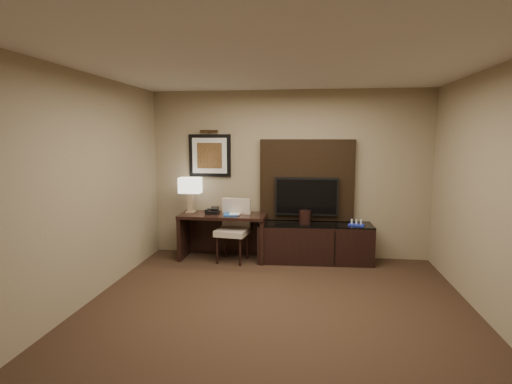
% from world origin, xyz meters
% --- Properties ---
extents(floor, '(4.50, 5.00, 0.01)m').
position_xyz_m(floor, '(0.00, 0.00, -0.01)').
color(floor, black).
rests_on(floor, ground).
extents(ceiling, '(4.50, 5.00, 0.01)m').
position_xyz_m(ceiling, '(0.00, 0.00, 2.70)').
color(ceiling, silver).
rests_on(ceiling, wall_back).
extents(wall_back, '(4.50, 0.01, 2.70)m').
position_xyz_m(wall_back, '(0.00, 2.50, 1.35)').
color(wall_back, gray).
rests_on(wall_back, floor).
extents(wall_front, '(4.50, 0.01, 2.70)m').
position_xyz_m(wall_front, '(0.00, -2.50, 1.35)').
color(wall_front, gray).
rests_on(wall_front, floor).
extents(wall_left, '(0.01, 5.00, 2.70)m').
position_xyz_m(wall_left, '(-2.25, 0.00, 1.35)').
color(wall_left, gray).
rests_on(wall_left, floor).
extents(desk, '(1.38, 0.60, 0.73)m').
position_xyz_m(desk, '(-1.02, 2.15, 0.37)').
color(desk, black).
rests_on(desk, floor).
extents(credenza, '(1.80, 0.58, 0.61)m').
position_xyz_m(credenza, '(0.44, 2.19, 0.31)').
color(credenza, black).
rests_on(credenza, floor).
extents(tv_wall_panel, '(1.50, 0.12, 1.30)m').
position_xyz_m(tv_wall_panel, '(0.30, 2.44, 1.27)').
color(tv_wall_panel, black).
rests_on(tv_wall_panel, wall_back).
extents(tv, '(1.00, 0.08, 0.60)m').
position_xyz_m(tv, '(0.30, 2.34, 1.02)').
color(tv, black).
rests_on(tv, tv_wall_panel).
extents(artwork, '(0.70, 0.04, 0.70)m').
position_xyz_m(artwork, '(-1.30, 2.48, 1.65)').
color(artwork, black).
rests_on(artwork, wall_back).
extents(picture_light, '(0.04, 0.04, 0.30)m').
position_xyz_m(picture_light, '(-1.30, 2.44, 2.05)').
color(picture_light, '#432915').
rests_on(picture_light, wall_back).
extents(desk_chair, '(0.54, 0.60, 0.98)m').
position_xyz_m(desk_chair, '(-0.84, 2.03, 0.49)').
color(desk_chair, beige).
rests_on(desk_chair, floor).
extents(table_lamp, '(0.39, 0.30, 0.56)m').
position_xyz_m(table_lamp, '(-1.57, 2.23, 1.01)').
color(table_lamp, tan).
rests_on(table_lamp, desk).
extents(desk_phone, '(0.20, 0.18, 0.10)m').
position_xyz_m(desk_phone, '(-1.19, 2.16, 0.79)').
color(desk_phone, black).
rests_on(desk_phone, desk).
extents(blue_folder, '(0.26, 0.32, 0.02)m').
position_xyz_m(blue_folder, '(-0.88, 2.11, 0.74)').
color(blue_folder, '#184AA1').
rests_on(blue_folder, desk).
extents(book, '(0.17, 0.04, 0.23)m').
position_xyz_m(book, '(-0.91, 2.11, 0.85)').
color(book, tan).
rests_on(book, desk).
extents(ice_bucket, '(0.24, 0.24, 0.21)m').
position_xyz_m(ice_bucket, '(0.28, 2.18, 0.72)').
color(ice_bucket, black).
rests_on(ice_bucket, credenza).
extents(minibar_tray, '(0.26, 0.20, 0.08)m').
position_xyz_m(minibar_tray, '(1.07, 2.15, 0.65)').
color(minibar_tray, '#1927A8').
rests_on(minibar_tray, credenza).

